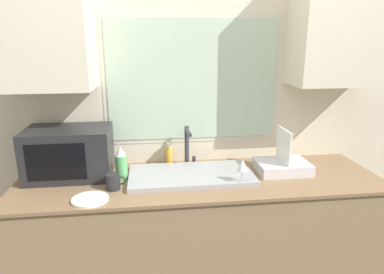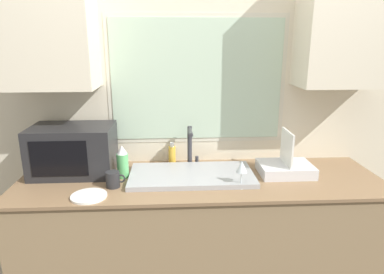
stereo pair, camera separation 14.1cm
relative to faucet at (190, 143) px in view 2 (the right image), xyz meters
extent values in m
cube|color=#8C7251|center=(0.05, -0.22, -0.63)|extent=(2.25, 0.67, 0.90)
cube|color=#846647|center=(0.05, -0.22, -0.17)|extent=(2.28, 0.70, 0.02)
cube|color=beige|center=(0.05, 0.14, 0.22)|extent=(6.00, 0.06, 2.60)
cube|color=beige|center=(0.05, 0.11, 0.41)|extent=(1.22, 0.01, 0.87)
cube|color=#B2CCB2|center=(0.05, 0.11, 0.41)|extent=(1.16, 0.01, 0.81)
cube|color=beige|center=(-0.86, -0.05, 0.78)|extent=(0.55, 0.32, 0.79)
cube|color=beige|center=(0.97, -0.05, 0.78)|extent=(0.55, 0.32, 0.79)
cube|color=#9EA0A5|center=(0.00, -0.21, -0.15)|extent=(0.78, 0.41, 0.03)
cylinder|color=#333338|center=(0.00, 0.02, -0.03)|extent=(0.03, 0.03, 0.28)
cylinder|color=#333338|center=(0.00, -0.06, 0.10)|extent=(0.03, 0.17, 0.03)
cylinder|color=#333338|center=(0.05, 0.02, -0.13)|extent=(0.02, 0.02, 0.06)
cube|color=#232326|center=(-0.76, -0.09, -0.01)|extent=(0.52, 0.34, 0.31)
cube|color=black|center=(-0.80, -0.26, -0.01)|extent=(0.34, 0.01, 0.22)
cube|color=silver|center=(0.61, -0.19, -0.13)|extent=(0.34, 0.26, 0.07)
cube|color=white|center=(0.61, -0.19, 0.02)|extent=(0.01, 0.22, 0.22)
cylinder|color=#59B266|center=(-0.44, -0.18, -0.09)|extent=(0.07, 0.07, 0.16)
cone|color=silver|center=(-0.44, -0.18, 0.02)|extent=(0.07, 0.07, 0.05)
cylinder|color=gold|center=(-0.13, 0.05, -0.10)|extent=(0.05, 0.05, 0.12)
cylinder|color=white|center=(-0.13, 0.05, -0.02)|extent=(0.03, 0.03, 0.03)
cylinder|color=#262628|center=(-0.48, -0.33, -0.12)|extent=(0.08, 0.08, 0.10)
torus|color=#262628|center=(-0.43, -0.33, -0.11)|extent=(0.05, 0.01, 0.05)
cylinder|color=silver|center=(0.28, -0.38, -0.16)|extent=(0.06, 0.06, 0.00)
cylinder|color=silver|center=(0.28, -0.38, -0.11)|extent=(0.01, 0.01, 0.09)
cone|color=silver|center=(0.28, -0.38, -0.03)|extent=(0.07, 0.07, 0.07)
cylinder|color=white|center=(-0.59, -0.46, -0.16)|extent=(0.20, 0.20, 0.01)
camera|label=1|loc=(-0.26, -2.22, 0.68)|focal=32.00mm
camera|label=2|loc=(-0.12, -2.23, 0.68)|focal=32.00mm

